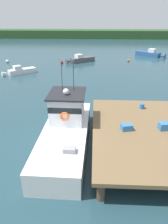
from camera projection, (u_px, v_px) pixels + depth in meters
ground_plane at (63, 145)px, 13.12m from camera, size 200.00×200.00×0.00m
dock at (145, 131)px, 12.46m from camera, size 6.00×9.00×1.20m
main_fishing_boat at (67, 128)px, 12.99m from camera, size 2.72×9.84×4.80m
crate_stack_near_edge at (127, 127)px, 12.27m from camera, size 0.68×0.56×0.35m
crate_single_far at (164, 126)px, 12.30m from camera, size 0.66×0.53×0.42m
bait_bucket at (142, 106)px, 15.05m from camera, size 0.32×0.32×0.34m
moored_boat_near_channel at (81, 59)px, 34.88m from camera, size 4.66×3.79×1.28m
moored_boat_off_the_point at (150, 54)px, 39.46m from camera, size 5.00×4.28×1.40m
moored_boat_far_left at (20, 71)px, 28.13m from camera, size 4.01×3.37×1.12m
mooring_buoy_outer at (62, 62)px, 33.92m from camera, size 0.45×0.45×0.45m
mooring_buoy_inshore at (7, 61)px, 34.46m from camera, size 0.51×0.51×0.51m
mooring_buoy_channel_marker at (129, 60)px, 35.47m from camera, size 0.39×0.39×0.39m
far_shoreline at (89, 34)px, 68.86m from camera, size 120.00×8.00×2.40m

